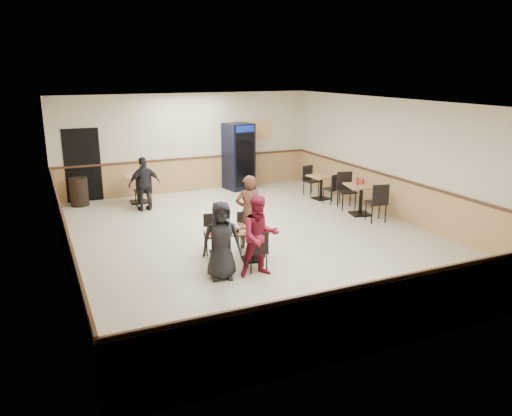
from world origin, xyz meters
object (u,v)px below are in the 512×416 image
diner_woman_left (221,240)px  trash_bin (79,192)px  diner_man_opposite (249,212)px  back_table (138,184)px  lone_diner (144,184)px  pepsi_cooler (239,157)px  diner_woman_right (260,236)px  side_table_near (361,195)px  side_table_far (321,183)px  main_table (236,240)px

diner_woman_left → trash_bin: bearing=118.7°
diner_man_opposite → back_table: size_ratio=1.98×
lone_diner → pepsi_cooler: 3.52m
diner_woman_right → side_table_near: diner_woman_right is taller
pepsi_cooler → trash_bin: size_ratio=2.63×
side_table_near → pepsi_cooler: (-1.78, 4.02, 0.51)m
back_table → trash_bin: bearing=167.5°
diner_woman_left → back_table: diner_woman_left is taller
diner_man_opposite → trash_bin: (-2.96, 5.05, -0.40)m
side_table_far → side_table_near: bearing=-87.6°
pepsi_cooler → trash_bin: 4.87m
main_table → diner_woman_left: 0.89m
diner_woman_right → diner_woman_left: bearing=174.8°
main_table → trash_bin: bearing=125.5°
side_table_far → pepsi_cooler: 2.83m
diner_woman_right → trash_bin: diner_woman_right is taller
side_table_near → trash_bin: bearing=148.9°
back_table → side_table_far: bearing=-19.9°
diner_woman_left → side_table_near: size_ratio=1.62×
diner_man_opposite → lone_diner: (-1.39, 3.80, -0.06)m
main_table → diner_man_opposite: 0.92m
diner_woman_right → side_table_far: diner_woman_right is taller
diner_man_opposite → lone_diner: diner_man_opposite is taller
main_table → diner_woman_left: diner_woman_left is taller
diner_woman_left → back_table: 6.00m
diner_woman_left → lone_diner: size_ratio=0.99×
trash_bin → side_table_far: bearing=-18.2°
diner_man_opposite → side_table_near: bearing=-151.9°
lone_diner → diner_woman_left: bearing=87.8°
lone_diner → side_table_far: bearing=164.3°
back_table → lone_diner: bearing=-90.0°
diner_man_opposite → side_table_near: 3.81m
diner_woman_right → pepsi_cooler: size_ratio=0.73×
diner_woman_right → trash_bin: (-2.55, 6.50, -0.36)m
diner_man_opposite → pepsi_cooler: size_ratio=0.76×
diner_woman_right → back_table: bearing=106.4°
main_table → trash_bin: trash_bin is taller
diner_woman_left → trash_bin: 6.62m
diner_woman_right → back_table: size_ratio=1.90×
diner_woman_right → diner_man_opposite: 1.50m
diner_woman_left → trash_bin: (-1.86, 6.34, -0.33)m
diner_woman_right → trash_bin: 6.99m
side_table_near → pepsi_cooler: pepsi_cooler is taller
diner_woman_left → back_table: (-0.29, 5.99, -0.20)m
side_table_far → diner_woman_right: bearing=-132.5°
trash_bin → diner_woman_left: bearing=-73.6°
diner_woman_left → pepsi_cooler: bearing=77.4°
side_table_far → pepsi_cooler: pepsi_cooler is taller
lone_diner → pepsi_cooler: size_ratio=0.70×
lone_diner → trash_bin: bearing=-43.9°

